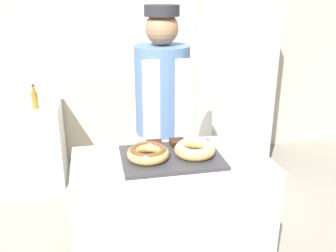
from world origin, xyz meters
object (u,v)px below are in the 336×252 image
chest_freezer (20,144)px  beverage_fridge (235,80)px  donut_light_glaze (195,149)px  baker_person (163,122)px  brownie_back_left (155,144)px  bottle_amber_b (35,99)px  brownie_back_right (177,142)px  serving_tray (171,157)px  donut_chocolate_glaze (148,153)px

chest_freezer → beverage_fridge: bearing=-0.2°
donut_light_glaze → baker_person: bearing=97.2°
brownie_back_left → bottle_amber_b: 1.78m
brownie_back_right → donut_light_glaze: bearing=-68.1°
donut_light_glaze → brownie_back_left: size_ratio=2.60×
serving_tray → bottle_amber_b: 1.95m
donut_chocolate_glaze → brownie_back_right: size_ratio=2.60×
donut_chocolate_glaze → brownie_back_left: bearing=68.1°
beverage_fridge → chest_freezer: 2.38m
baker_person → chest_freezer: baker_person is taller
bottle_amber_b → donut_light_glaze: bearing=-55.6°
donut_chocolate_glaze → chest_freezer: (-1.08, 1.78, -0.59)m
brownie_back_left → baker_person: bearing=73.3°
baker_person → chest_freezer: size_ratio=2.08×
bottle_amber_b → baker_person: bearing=-44.2°
bottle_amber_b → donut_chocolate_glaze: bearing=-62.8°
brownie_back_left → bottle_amber_b: bottle_amber_b is taller
beverage_fridge → donut_light_glaze: bearing=-118.0°
donut_chocolate_glaze → baker_person: bearing=71.9°
beverage_fridge → bottle_amber_b: 2.10m
serving_tray → donut_chocolate_glaze: (-0.14, -0.01, 0.05)m
donut_light_glaze → bottle_amber_b: bottle_amber_b is taller
brownie_back_right → baker_person: bearing=91.3°
donut_chocolate_glaze → chest_freezer: donut_chocolate_glaze is taller
brownie_back_left → beverage_fridge: bearing=54.0°
brownie_back_left → donut_light_glaze: bearing=-38.2°
baker_person → beverage_fridge: 1.52m
donut_chocolate_glaze → brownie_back_left: 0.19m
donut_light_glaze → beverage_fridge: (0.94, 1.77, -0.03)m
donut_chocolate_glaze → donut_light_glaze: size_ratio=1.00×
donut_light_glaze → serving_tray: bearing=174.4°
baker_person → bottle_amber_b: (-1.07, 1.04, -0.06)m
donut_light_glaze → brownie_back_left: bearing=141.8°
serving_tray → donut_light_glaze: bearing=-5.6°
serving_tray → brownie_back_left: 0.18m
brownie_back_right → chest_freezer: size_ratio=0.11×
donut_chocolate_glaze → serving_tray: bearing=5.6°
brownie_back_left → beverage_fridge: size_ratio=0.05×
baker_person → bottle_amber_b: size_ratio=7.58×
bottle_amber_b → brownie_back_left: bearing=-58.3°
brownie_back_left → baker_person: size_ratio=0.05×
brownie_back_right → chest_freezer: 2.14m
baker_person → bottle_amber_b: 1.50m
chest_freezer → bottle_amber_b: 0.54m
chest_freezer → donut_chocolate_glaze: bearing=-58.6°
chest_freezer → bottle_amber_b: bearing=-23.4°
baker_person → chest_freezer: bearing=138.6°
donut_light_glaze → beverage_fridge: bearing=62.0°
serving_tray → chest_freezer: serving_tray is taller
brownie_back_left → brownie_back_right: 0.15m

